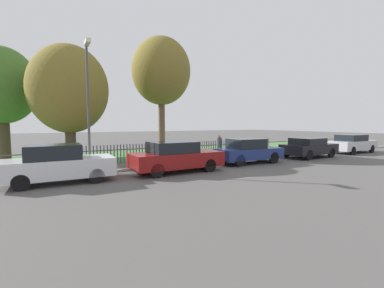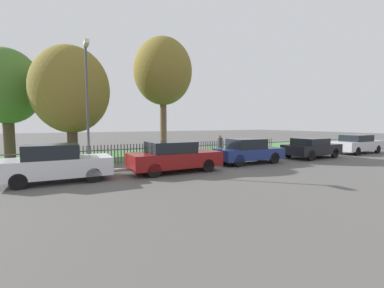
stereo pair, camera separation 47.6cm
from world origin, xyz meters
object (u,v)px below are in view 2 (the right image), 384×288
at_px(parked_car_grey_coupe, 357,144).
at_px(parked_car_black_saloon, 57,163).
at_px(tree_mid_park, 163,72).
at_px(pedestrian_near_fence, 220,145).
at_px(tree_behind_motorcycle, 71,90).
at_px(parked_car_white_van, 311,148).
at_px(covered_motorcycle, 187,152).
at_px(tree_nearest_kerb, 6,87).
at_px(parked_car_navy_estate, 174,156).
at_px(street_lamp, 87,93).
at_px(parked_car_red_compact, 248,151).

bearing_deg(parked_car_grey_coupe, parked_car_black_saloon, 179.29).
height_order(parked_car_grey_coupe, tree_mid_park, tree_mid_park).
bearing_deg(parked_car_black_saloon, pedestrian_near_fence, 15.65).
bearing_deg(tree_behind_motorcycle, parked_car_white_van, -21.86).
distance_m(covered_motorcycle, pedestrian_near_fence, 2.81).
height_order(tree_nearest_kerb, tree_mid_park, tree_mid_park).
relative_size(covered_motorcycle, tree_nearest_kerb, 0.26).
xyz_separation_m(parked_car_navy_estate, street_lamp, (-3.60, 1.79, 3.02)).
relative_size(covered_motorcycle, street_lamp, 0.31).
bearing_deg(covered_motorcycle, tree_nearest_kerb, 147.59).
bearing_deg(covered_motorcycle, street_lamp, -171.53).
relative_size(parked_car_navy_estate, tree_nearest_kerb, 0.61).
bearing_deg(tree_nearest_kerb, parked_car_black_saloon, -73.45).
bearing_deg(parked_car_red_compact, parked_car_grey_coupe, 1.79).
bearing_deg(street_lamp, tree_nearest_kerb, 118.37).
height_order(parked_car_white_van, parked_car_grey_coupe, parked_car_grey_coupe).
bearing_deg(parked_car_grey_coupe, tree_behind_motorcycle, 163.24).
height_order(parked_car_red_compact, pedestrian_near_fence, pedestrian_near_fence).
bearing_deg(street_lamp, tree_behind_motorcycle, 96.75).
xyz_separation_m(covered_motorcycle, tree_mid_park, (0.29, 4.43, 5.43)).
relative_size(covered_motorcycle, pedestrian_near_fence, 1.18).
distance_m(parked_car_red_compact, tree_mid_park, 8.64).
bearing_deg(tree_mid_park, parked_car_red_compact, -65.69).
height_order(parked_car_navy_estate, covered_motorcycle, parked_car_navy_estate).
bearing_deg(parked_car_black_saloon, tree_mid_park, 42.88).
distance_m(parked_car_black_saloon, covered_motorcycle, 7.02).
relative_size(parked_car_white_van, tree_nearest_kerb, 0.56).
distance_m(parked_car_white_van, street_lamp, 14.22).
distance_m(parked_car_black_saloon, parked_car_white_van, 15.17).
distance_m(parked_car_navy_estate, tree_mid_park, 8.67).
relative_size(parked_car_red_compact, tree_behind_motorcycle, 0.58).
relative_size(parked_car_red_compact, tree_nearest_kerb, 0.56).
distance_m(tree_nearest_kerb, street_lamp, 8.70).
height_order(parked_car_navy_estate, parked_car_grey_coupe, parked_car_navy_estate).
relative_size(tree_behind_motorcycle, tree_mid_park, 0.81).
xyz_separation_m(parked_car_black_saloon, tree_nearest_kerb, (-2.73, 9.17, 3.96)).
distance_m(tree_nearest_kerb, pedestrian_near_fence, 14.45).
bearing_deg(pedestrian_near_fence, parked_car_navy_estate, -126.89).
height_order(parked_car_black_saloon, parked_car_grey_coupe, parked_car_black_saloon).
distance_m(parked_car_white_van, parked_car_grey_coupe, 5.47).
bearing_deg(parked_car_red_compact, parked_car_navy_estate, -174.05).
height_order(parked_car_grey_coupe, tree_nearest_kerb, tree_nearest_kerb).
bearing_deg(tree_behind_motorcycle, covered_motorcycle, -32.99).
height_order(parked_car_black_saloon, street_lamp, street_lamp).
height_order(parked_car_grey_coupe, covered_motorcycle, parked_car_grey_coupe).
distance_m(covered_motorcycle, tree_behind_motorcycle, 7.91).
xyz_separation_m(parked_car_white_van, pedestrian_near_fence, (-5.68, 2.51, 0.20)).
height_order(covered_motorcycle, tree_mid_park, tree_mid_park).
relative_size(parked_car_black_saloon, tree_mid_park, 0.47).
relative_size(parked_car_black_saloon, street_lamp, 0.67).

